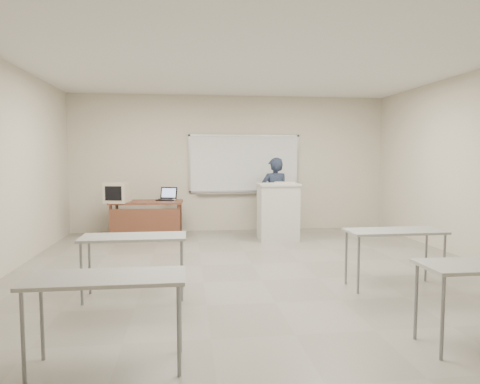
{
  "coord_description": "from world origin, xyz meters",
  "views": [
    {
      "loc": [
        -0.98,
        -5.51,
        1.64
      ],
      "look_at": [
        -0.02,
        2.2,
        1.01
      ],
      "focal_mm": 32.0,
      "sensor_mm": 36.0,
      "label": 1
    }
  ],
  "objects": [
    {
      "name": "floor",
      "position": [
        0.0,
        0.0,
        -0.01
      ],
      "size": [
        7.0,
        8.0,
        0.01
      ],
      "primitive_type": "cube",
      "color": "gray",
      "rests_on": "ground"
    },
    {
      "name": "whiteboard",
      "position": [
        0.3,
        3.97,
        1.48
      ],
      "size": [
        2.48,
        0.1,
        1.31
      ],
      "color": "white",
      "rests_on": "floor"
    },
    {
      "name": "student_desks",
      "position": [
        -0.0,
        -1.35,
        0.67
      ],
      "size": [
        4.4,
        2.2,
        0.73
      ],
      "color": "#9B9C97",
      "rests_on": "floor"
    },
    {
      "name": "instructor_desk",
      "position": [
        -1.8,
        3.19,
        0.54
      ],
      "size": [
        1.44,
        0.72,
        0.75
      ],
      "rotation": [
        0.0,
        0.0,
        -0.04
      ],
      "color": "brown",
      "rests_on": "floor"
    },
    {
      "name": "podium",
      "position": [
        0.8,
        2.71,
        0.57
      ],
      "size": [
        0.8,
        0.58,
        1.13
      ],
      "rotation": [
        0.0,
        0.0,
        0.01
      ],
      "color": "silver",
      "rests_on": "floor"
    },
    {
      "name": "crt_monitor",
      "position": [
        -2.35,
        3.18,
        0.94
      ],
      "size": [
        0.43,
        0.48,
        0.41
      ],
      "rotation": [
        0.0,
        0.0,
        -0.19
      ],
      "color": "#BEB29D",
      "rests_on": "instructor_desk"
    },
    {
      "name": "laptop",
      "position": [
        -1.41,
        3.46,
        0.81
      ],
      "size": [
        0.36,
        0.33,
        0.27
      ],
      "rotation": [
        0.0,
        0.0,
        -0.32
      ],
      "color": "black",
      "rests_on": "instructor_desk"
    },
    {
      "name": "mouse",
      "position": [
        -1.25,
        3.35,
        0.77
      ],
      "size": [
        0.1,
        0.07,
        0.04
      ],
      "primitive_type": "ellipsoid",
      "rotation": [
        0.0,
        0.0,
        0.15
      ],
      "color": "#929499",
      "rests_on": "instructor_desk"
    },
    {
      "name": "keyboard",
      "position": [
        0.95,
        2.79,
        1.14
      ],
      "size": [
        0.43,
        0.26,
        0.02
      ],
      "primitive_type": "cube",
      "rotation": [
        0.0,
        0.0,
        -0.33
      ],
      "color": "#BEB29D",
      "rests_on": "podium"
    },
    {
      "name": "presenter",
      "position": [
        0.86,
        3.35,
        0.82
      ],
      "size": [
        0.62,
        0.43,
        1.63
      ],
      "primitive_type": "imported",
      "rotation": [
        0.0,
        0.0,
        3.21
      ],
      "color": "black",
      "rests_on": "floor"
    }
  ]
}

